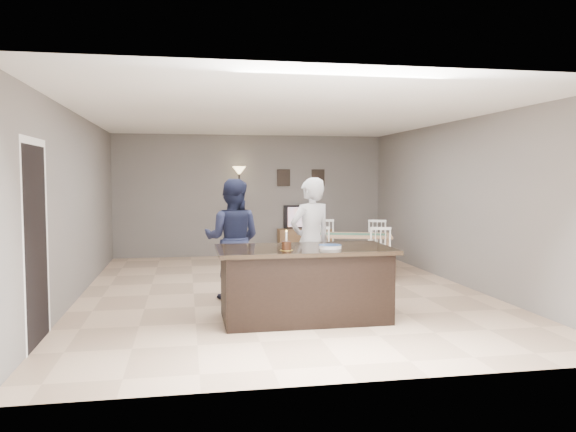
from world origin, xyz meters
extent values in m
plane|color=tan|center=(0.00, 0.00, 0.00)|extent=(8.00, 8.00, 0.00)
plane|color=slate|center=(0.00, 4.00, 1.35)|extent=(6.00, 0.00, 6.00)
plane|color=slate|center=(0.00, -4.00, 1.35)|extent=(6.00, 0.00, 6.00)
plane|color=slate|center=(-3.00, 0.00, 1.35)|extent=(0.00, 8.00, 8.00)
plane|color=slate|center=(3.00, 0.00, 1.35)|extent=(0.00, 8.00, 8.00)
plane|color=white|center=(0.00, 0.00, 2.70)|extent=(8.00, 8.00, 0.00)
cube|color=black|center=(0.00, -1.80, 0.42)|extent=(2.00, 1.00, 0.85)
cube|color=black|center=(0.00, -1.80, 0.88)|extent=(2.15, 1.10, 0.05)
cube|color=brown|center=(1.20, 3.77, 0.30)|extent=(1.20, 0.40, 0.60)
imported|color=black|center=(1.20, 3.84, 0.86)|extent=(0.91, 0.12, 0.53)
plane|color=orange|center=(1.20, 3.76, 0.87)|extent=(0.78, 0.00, 0.78)
cube|color=black|center=(0.75, 3.98, 1.75)|extent=(0.30, 0.02, 0.38)
cube|color=black|center=(1.55, 3.98, 1.75)|extent=(0.30, 0.02, 0.38)
plane|color=black|center=(-2.99, -2.30, 1.05)|extent=(0.00, 2.10, 2.10)
plane|color=white|center=(-2.99, -2.30, 2.14)|extent=(0.00, 1.02, 1.02)
imported|color=#B5B4B9|center=(0.24, -1.10, 0.88)|extent=(0.75, 0.63, 1.76)
imported|color=#161A31|center=(-0.78, -0.45, 0.87)|extent=(1.00, 0.88, 1.74)
cylinder|color=yellow|center=(-0.27, -2.03, 0.90)|extent=(0.16, 0.16, 0.00)
cylinder|color=#32170D|center=(-0.27, -2.03, 0.96)|extent=(0.11, 0.11, 0.10)
cylinder|color=white|center=(-0.27, -2.03, 1.07)|extent=(0.02, 0.02, 0.11)
sphere|color=#FFBF4C|center=(-0.27, -2.03, 1.13)|extent=(0.02, 0.02, 0.02)
cylinder|color=white|center=(0.29, -1.95, 0.91)|extent=(0.27, 0.27, 0.01)
cylinder|color=white|center=(0.29, -1.95, 0.92)|extent=(0.27, 0.27, 0.01)
cylinder|color=white|center=(0.29, -1.95, 0.93)|extent=(0.27, 0.27, 0.01)
cylinder|color=#2C4B87|center=(0.29, -1.95, 0.94)|extent=(0.28, 0.28, 0.00)
cube|color=tan|center=(1.56, 1.43, 0.69)|extent=(1.69, 1.26, 0.04)
cylinder|color=tan|center=(0.81, 1.31, 0.33)|extent=(0.06, 0.06, 0.67)
cylinder|color=tan|center=(2.32, 1.56, 0.33)|extent=(0.06, 0.06, 0.67)
cube|color=#38654E|center=(1.56, 1.43, 0.71)|extent=(1.36, 0.71, 0.01)
cube|color=white|center=(0.87, 0.96, 0.42)|extent=(0.49, 0.48, 0.04)
cylinder|color=white|center=(0.67, 0.86, 0.20)|extent=(0.03, 0.03, 0.41)
cylinder|color=white|center=(1.07, 1.06, 0.20)|extent=(0.03, 0.03, 0.41)
cube|color=white|center=(0.82, 0.80, 0.90)|extent=(0.35, 0.13, 0.05)
cube|color=white|center=(1.86, 0.65, 0.42)|extent=(0.49, 0.48, 0.04)
cylinder|color=white|center=(1.66, 0.55, 0.20)|extent=(0.03, 0.03, 0.41)
cylinder|color=white|center=(2.06, 0.75, 0.20)|extent=(0.03, 0.03, 0.41)
cube|color=white|center=(1.81, 0.49, 0.90)|extent=(0.35, 0.13, 0.05)
cube|color=white|center=(1.27, 2.22, 0.42)|extent=(0.49, 0.48, 0.04)
cylinder|color=white|center=(1.47, 2.32, 0.20)|extent=(0.03, 0.03, 0.41)
cylinder|color=white|center=(1.07, 2.12, 0.20)|extent=(0.03, 0.03, 0.41)
cube|color=white|center=(1.32, 2.38, 0.90)|extent=(0.35, 0.13, 0.05)
cube|color=white|center=(2.26, 1.91, 0.42)|extent=(0.49, 0.48, 0.04)
cylinder|color=white|center=(2.45, 2.00, 0.20)|extent=(0.03, 0.03, 0.41)
cylinder|color=white|center=(2.06, 1.81, 0.20)|extent=(0.03, 0.03, 0.41)
cube|color=white|center=(2.31, 2.07, 0.90)|extent=(0.35, 0.13, 0.05)
cylinder|color=black|center=(-0.27, 3.79, 0.02)|extent=(0.30, 0.30, 0.03)
cylinder|color=black|center=(-0.27, 3.79, 0.94)|extent=(0.04, 0.04, 1.84)
cone|color=#EECB83|center=(-0.27, 3.79, 1.90)|extent=(0.30, 0.30, 0.19)
camera|label=1|loc=(-1.44, -8.53, 1.77)|focal=35.00mm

